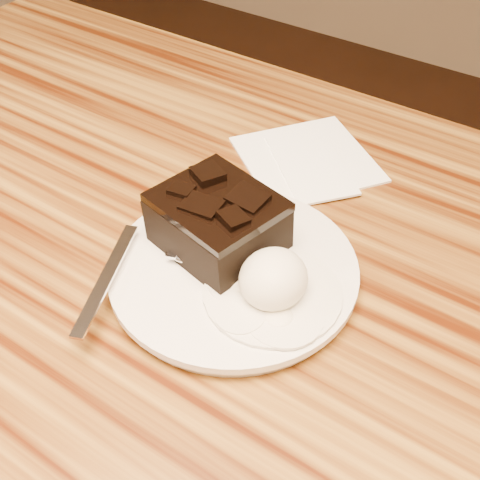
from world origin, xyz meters
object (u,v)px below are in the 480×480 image
Objects in this scene: napkin at (307,158)px; ice_cream_scoop at (273,279)px; brownie at (218,225)px; plate at (234,273)px; spoon at (189,245)px.

ice_cream_scoop is at bearing -67.95° from napkin.
brownie is 0.08m from ice_cream_scoop.
ice_cream_scoop is at bearing -11.96° from plate.
napkin is (-0.04, 0.19, -0.01)m from plate.
brownie is 0.75× the size of napkin.
brownie reaches higher than plate.
brownie reaches higher than ice_cream_scoop.
brownie is at bearing 151.00° from plate.
spoon is at bearing -172.91° from plate.
plate is at bearing -79.37° from napkin.
ice_cream_scoop is (0.07, -0.02, -0.00)m from brownie.
ice_cream_scoop is 0.22m from napkin.
brownie reaches higher than napkin.
plate reaches higher than napkin.
napkin is at bearing 100.63° from plate.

